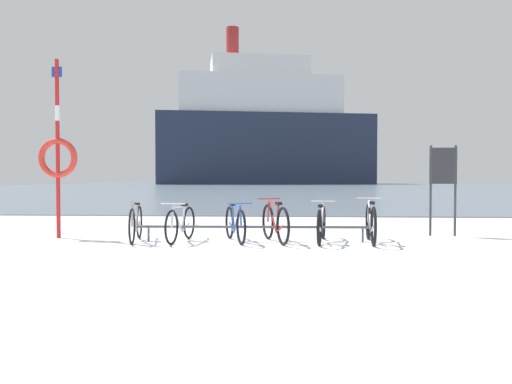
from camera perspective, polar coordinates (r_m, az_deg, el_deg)
The scene contains 11 objects.
ground at distance 59.63m, azimuth 1.72°, elevation 0.47°, with size 80.00×132.00×0.08m.
bike_rack at distance 9.57m, azimuth -0.13°, elevation -4.02°, with size 4.51×0.19×0.31m.
bicycle_0 at distance 9.86m, azimuth -13.40°, elevation -3.40°, with size 0.46×1.62×0.78m.
bicycle_1 at distance 9.67m, azimuth -8.49°, elevation -3.55°, with size 0.46×1.59×0.75m.
bicycle_2 at distance 9.57m, azimuth -2.37°, elevation -3.58°, with size 0.64×1.57×0.76m.
bicycle_3 at distance 9.50m, azimuth 2.16°, elevation -3.48°, with size 0.64×1.57×0.81m.
bicycle_4 at distance 9.57m, azimuth 7.39°, elevation -3.58°, with size 0.46×1.69×0.76m.
bicycle_5 at distance 9.65m, azimuth 12.82°, elevation -3.40°, with size 0.46×1.71×0.83m.
info_sign at distance 11.17m, azimuth 20.35°, elevation 1.83°, with size 0.55×0.07×1.88m.
rescue_post at distance 10.88m, azimuth -21.45°, elevation 4.00°, with size 0.80×0.12×3.57m.
ferry_ship at distance 92.99m, azimuth 0.72°, elevation 6.78°, with size 40.15×20.09×28.21m.
Camera 1 is at (2.05, -5.68, 1.22)m, focal length 35.47 mm.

